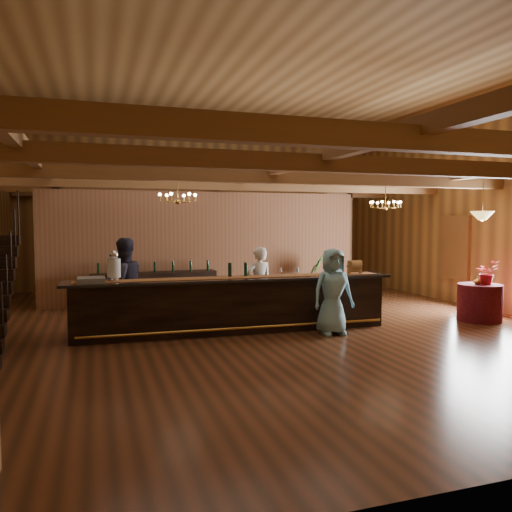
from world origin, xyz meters
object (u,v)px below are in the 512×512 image
object	(u,v)px
chandelier_right	(385,204)
guest	(333,291)
raffle_drum	(355,266)
backbar_shelf	(155,289)
beverage_dispenser	(114,266)
round_table	(479,302)
chandelier_left	(178,197)
tasting_bar	(234,304)
pendant_lamp	(482,216)
bartender	(259,285)
floor_plant	(314,277)
staff_second	(123,284)

from	to	relation	value
chandelier_right	guest	xyz separation A→B (m)	(-2.67, -2.35, -1.84)
raffle_drum	backbar_shelf	distance (m)	5.46
raffle_drum	beverage_dispenser	bearing A→B (deg)	176.75
beverage_dispenser	round_table	bearing A→B (deg)	-5.52
backbar_shelf	chandelier_left	world-z (taller)	chandelier_left
chandelier_right	raffle_drum	bearing A→B (deg)	-137.20
tasting_bar	pendant_lamp	world-z (taller)	pendant_lamp
beverage_dispenser	round_table	size ratio (longest dim) A/B	0.62
tasting_bar	raffle_drum	world-z (taller)	raffle_drum
round_table	chandelier_left	distance (m)	7.22
bartender	floor_plant	bearing A→B (deg)	-142.54
backbar_shelf	round_table	size ratio (longest dim) A/B	3.36
beverage_dispenser	guest	bearing A→B (deg)	-12.97
backbar_shelf	chandelier_right	world-z (taller)	chandelier_right
chandelier_right	guest	distance (m)	4.01
round_table	chandelier_left	size ratio (longest dim) A/B	1.22
floor_plant	bartender	bearing A→B (deg)	-133.83
tasting_bar	chandelier_left	size ratio (longest dim) A/B	8.43
raffle_drum	backbar_shelf	xyz separation A→B (m)	(-3.88, 3.76, -0.84)
chandelier_left	beverage_dispenser	bearing A→B (deg)	-148.45
raffle_drum	chandelier_right	xyz separation A→B (m)	(1.81, 1.67, 1.42)
chandelier_right	bartender	size ratio (longest dim) A/B	0.47
raffle_drum	chandelier_left	xyz separation A→B (m)	(-3.67, 1.14, 1.49)
backbar_shelf	bartender	xyz separation A→B (m)	(1.93, -2.96, 0.39)
staff_second	guest	distance (m)	4.31
tasting_bar	round_table	size ratio (longest dim) A/B	6.94
pendant_lamp	staff_second	world-z (taller)	pendant_lamp
chandelier_left	staff_second	size ratio (longest dim) A/B	0.41
backbar_shelf	chandelier_left	xyz separation A→B (m)	(0.20, -2.62, 2.33)
raffle_drum	floor_plant	size ratio (longest dim) A/B	0.26
backbar_shelf	floor_plant	size ratio (longest dim) A/B	2.49
beverage_dispenser	guest	size ratio (longest dim) A/B	0.35
chandelier_right	beverage_dispenser	bearing A→B (deg)	-168.59
guest	floor_plant	bearing A→B (deg)	71.50
chandelier_left	bartender	distance (m)	2.62
bartender	floor_plant	xyz separation A→B (m)	(2.55, 2.65, -0.20)
beverage_dispenser	chandelier_right	world-z (taller)	chandelier_right
raffle_drum	round_table	size ratio (longest dim) A/B	0.35
staff_second	chandelier_right	bearing A→B (deg)	158.64
chandelier_left	staff_second	distance (m)	2.18
floor_plant	chandelier_right	bearing A→B (deg)	-55.84
pendant_lamp	bartender	world-z (taller)	pendant_lamp
raffle_drum	chandelier_left	world-z (taller)	chandelier_left
chandelier_right	floor_plant	world-z (taller)	chandelier_right
chandelier_right	staff_second	distance (m)	6.91
tasting_bar	chandelier_right	world-z (taller)	chandelier_right
beverage_dispenser	floor_plant	world-z (taller)	beverage_dispenser
guest	staff_second	bearing A→B (deg)	158.48
chandelier_left	staff_second	xyz separation A→B (m)	(-1.18, -0.16, -1.82)
bartender	staff_second	size ratio (longest dim) A/B	0.88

